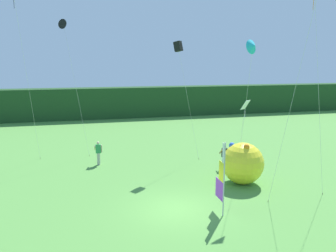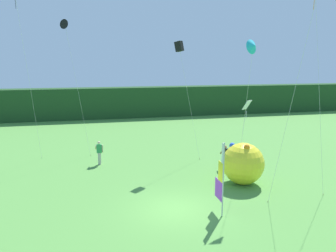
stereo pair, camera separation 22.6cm
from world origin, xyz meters
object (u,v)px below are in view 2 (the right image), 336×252
object	(u,v)px
kite_cyan_delta_0	(253,47)
person_near_banner	(99,152)
kite_black_diamond_5	(18,12)
kite_black_delta_6	(65,25)
person_mid_field	(225,156)
banner_flag	(221,179)
kite_orange_diamond_2	(316,10)
kite_black_box_4	(179,47)
kite_white_diamond_1	(247,106)
inflatable_balloon	(243,164)

from	to	relation	value
kite_cyan_delta_0	person_near_banner	bearing A→B (deg)	140.59
person_near_banner	kite_black_diamond_5	world-z (taller)	kite_black_diamond_5
kite_black_delta_6	person_mid_field	bearing A→B (deg)	-30.40
banner_flag	kite_orange_diamond_2	distance (m)	9.79
person_mid_field	banner_flag	bearing A→B (deg)	-114.02
kite_cyan_delta_0	kite_black_delta_6	bearing A→B (deg)	135.69
kite_black_box_4	kite_black_diamond_5	bearing A→B (deg)	174.86
kite_white_diamond_1	kite_black_diamond_5	size ratio (longest dim) A/B	0.35
person_mid_field	kite_cyan_delta_0	xyz separation A→B (m)	(-0.22, -3.82, 7.11)
kite_cyan_delta_0	kite_black_box_4	world-z (taller)	kite_black_box_4
kite_cyan_delta_0	kite_white_diamond_1	bearing A→B (deg)	65.24
person_near_banner	inflatable_balloon	xyz separation A→B (m)	(8.28, -5.71, 0.35)
kite_black_diamond_5	person_mid_field	bearing A→B (deg)	-15.11
person_near_banner	inflatable_balloon	bearing A→B (deg)	-34.61
inflatable_balloon	kite_white_diamond_1	xyz separation A→B (m)	(3.58, 7.21, 2.35)
inflatable_balloon	kite_black_delta_6	xyz separation A→B (m)	(-10.33, 8.96, 8.55)
kite_orange_diamond_2	kite_black_box_4	xyz separation A→B (m)	(-5.17, 7.50, -1.58)
kite_white_diamond_1	kite_black_box_4	size ratio (longest dim) A/B	0.48
inflatable_balloon	banner_flag	bearing A→B (deg)	-128.83
kite_white_diamond_1	kite_orange_diamond_2	bearing A→B (deg)	-95.96
kite_white_diamond_1	kite_black_delta_6	distance (m)	15.32
banner_flag	inflatable_balloon	xyz separation A→B (m)	(2.78, 3.46, -0.47)
kite_cyan_delta_0	kite_black_diamond_5	size ratio (longest dim) A/B	0.71
inflatable_balloon	kite_cyan_delta_0	bearing A→B (deg)	-101.06
kite_white_diamond_1	banner_flag	bearing A→B (deg)	-120.80
kite_white_diamond_1	kite_black_delta_6	xyz separation A→B (m)	(-13.90, 1.75, 6.21)
kite_cyan_delta_0	kite_black_delta_6	distance (m)	14.29
banner_flag	kite_black_box_4	world-z (taller)	kite_black_box_4
kite_white_diamond_1	kite_black_diamond_5	distance (m)	17.94
person_mid_field	kite_black_box_4	world-z (taller)	kite_black_box_4
person_mid_field	kite_white_diamond_1	bearing A→B (deg)	50.79
person_mid_field	kite_black_box_4	bearing A→B (deg)	135.08
kite_orange_diamond_2	kite_black_box_4	world-z (taller)	kite_orange_diamond_2
kite_cyan_delta_0	kite_white_diamond_1	size ratio (longest dim) A/B	2.05
banner_flag	person_mid_field	bearing A→B (deg)	65.98
kite_orange_diamond_2	inflatable_balloon	bearing A→B (deg)	142.01
inflatable_balloon	kite_white_diamond_1	distance (m)	8.39
kite_black_diamond_5	kite_cyan_delta_0	bearing A→B (deg)	-29.76
banner_flag	kite_orange_diamond_2	size ratio (longest dim) A/B	0.32
kite_black_delta_6	kite_white_diamond_1	bearing A→B (deg)	-7.16
banner_flag	person_mid_field	world-z (taller)	banner_flag
kite_cyan_delta_0	kite_orange_diamond_2	xyz separation A→B (m)	(2.80, -1.10, 1.79)
kite_cyan_delta_0	kite_orange_diamond_2	bearing A→B (deg)	-21.47
kite_black_delta_6	kite_black_box_4	bearing A→B (deg)	-24.22
banner_flag	person_near_banner	distance (m)	10.73
kite_white_diamond_1	kite_black_box_4	world-z (taller)	kite_black_box_4
kite_cyan_delta_0	kite_orange_diamond_2	world-z (taller)	kite_orange_diamond_2
person_mid_field	inflatable_balloon	distance (m)	2.90
inflatable_balloon	kite_orange_diamond_2	size ratio (longest dim) A/B	0.23
person_near_banner	kite_cyan_delta_0	world-z (taller)	kite_cyan_delta_0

